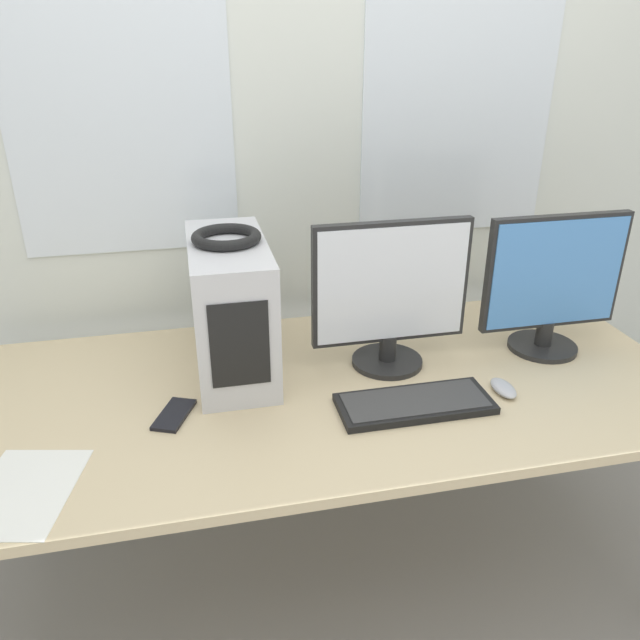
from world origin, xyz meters
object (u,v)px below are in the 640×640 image
Objects in this scene: monitor_main at (391,295)px; mouse at (503,388)px; pc_tower at (231,307)px; monitor_right_near at (553,284)px; headphones at (226,237)px; cell_phone at (174,415)px; keyboard at (415,403)px.

monitor_main is 4.24× the size of mouse.
pc_tower is 0.80m from mouse.
monitor_main is 0.41m from mouse.
monitor_right_near reaches higher than pc_tower.
pc_tower is at bearing -90.00° from headphones.
headphones is at bearing 75.71° from cell_phone.
headphones reaches higher than pc_tower.
keyboard is 0.63m from cell_phone.
pc_tower is 0.46m from monitor_main.
mouse is 0.67× the size of cell_phone.
mouse reaches higher than keyboard.
pc_tower is 1.07× the size of monitor_main.
keyboard is (0.45, -0.33, -0.18)m from pc_tower.
pc_tower is at bearing 75.61° from cell_phone.
pc_tower is 1.19× the size of keyboard.
monitor_main is at bearing -10.65° from pc_tower.
monitor_right_near is at bearing 40.91° from mouse.
monitor_right_near is (0.96, -0.10, 0.03)m from pc_tower.
keyboard is at bearing 14.63° from cell_phone.
cell_phone is (-0.63, -0.15, -0.22)m from monitor_main.
keyboard is at bearing -155.70° from monitor_right_near.
monitor_right_near reaches higher than keyboard.
cell_phone is (-0.89, 0.08, -0.01)m from mouse.
pc_tower is at bearing 169.35° from monitor_main.
monitor_right_near is 1.17m from cell_phone.
mouse is 0.90m from cell_phone.
mouse is at bearing -40.41° from monitor_main.
headphones is 0.50m from cell_phone.
pc_tower is 3.01× the size of cell_phone.
cell_phone is at bearing -127.61° from pc_tower.
headphones is at bearing 143.62° from keyboard.
monitor_main is 0.32m from keyboard.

